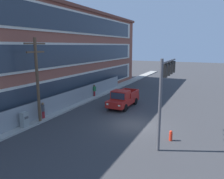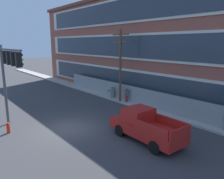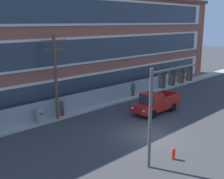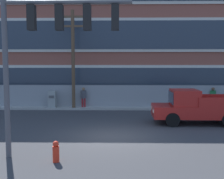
{
  "view_description": "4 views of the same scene",
  "coord_description": "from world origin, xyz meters",
  "views": [
    {
      "loc": [
        -17.32,
        -5.96,
        6.85
      ],
      "look_at": [
        3.92,
        3.99,
        2.11
      ],
      "focal_mm": 35.0,
      "sensor_mm": 36.0,
      "label": 1
    },
    {
      "loc": [
        13.74,
        -6.96,
        6.21
      ],
      "look_at": [
        -0.02,
        4.28,
        2.39
      ],
      "focal_mm": 35.0,
      "sensor_mm": 36.0,
      "label": 2
    },
    {
      "loc": [
        -16.23,
        -12.5,
        8.58
      ],
      "look_at": [
        -1.34,
        2.72,
        3.41
      ],
      "focal_mm": 45.0,
      "sensor_mm": 36.0,
      "label": 3
    },
    {
      "loc": [
        0.27,
        -13.35,
        3.59
      ],
      "look_at": [
        -0.05,
        2.93,
        2.03
      ],
      "focal_mm": 45.0,
      "sensor_mm": 36.0,
      "label": 4
    }
  ],
  "objects": [
    {
      "name": "ground_plane",
      "position": [
        0.0,
        0.0,
        0.0
      ],
      "size": [
        160.0,
        160.0,
        0.0
      ],
      "primitive_type": "plane",
      "color": "#38383A"
    },
    {
      "name": "sidewalk_building_side",
      "position": [
        0.0,
        8.51,
        0.08
      ],
      "size": [
        80.0,
        1.76,
        0.16
      ],
      "primitive_type": "cube",
      "color": "#9E9B93",
      "rests_on": "ground"
    },
    {
      "name": "brick_mill_building",
      "position": [
        0.99,
        14.37,
        5.82
      ],
      "size": [
        48.8,
        10.54,
        11.62
      ],
      "color": "brown",
      "rests_on": "ground"
    },
    {
      "name": "chain_link_fence",
      "position": [
        0.89,
        8.51,
        0.95
      ],
      "size": [
        29.7,
        0.06,
        1.87
      ],
      "color": "gray",
      "rests_on": "ground"
    },
    {
      "name": "traffic_signal_mast",
      "position": [
        -2.28,
        -3.03,
        4.5
      ],
      "size": [
        4.76,
        0.43,
        6.06
      ],
      "color": "#4C4C51",
      "rests_on": "ground"
    },
    {
      "name": "pickup_truck_red",
      "position": [
        4.81,
        3.06,
        0.95
      ],
      "size": [
        5.26,
        2.14,
        2.01
      ],
      "color": "#AD1E19",
      "rests_on": "ground"
    },
    {
      "name": "utility_pole_near_corner",
      "position": [
        -3.09,
        7.89,
        4.18
      ],
      "size": [
        2.34,
        0.26,
        7.51
      ],
      "color": "brown",
      "rests_on": "ground"
    },
    {
      "name": "electrical_cabinet",
      "position": [
        -4.76,
        7.97,
        0.72
      ],
      "size": [
        0.57,
        0.48,
        1.43
      ],
      "color": "#939993",
      "rests_on": "ground"
    },
    {
      "name": "pedestrian_near_cabinet",
      "position": [
        7.67,
        8.37,
        0.97
      ],
      "size": [
        0.46,
        0.39,
        1.69
      ],
      "color": "maroon",
      "rests_on": "ground"
    },
    {
      "name": "pedestrian_by_fence",
      "position": [
        -2.36,
        8.15,
        0.97
      ],
      "size": [
        0.45,
        0.46,
        1.69
      ],
      "color": "maroon",
      "rests_on": "ground"
    },
    {
      "name": "fire_hydrant",
      "position": [
        -1.96,
        -3.51,
        0.38
      ],
      "size": [
        0.24,
        0.24,
        0.78
      ],
      "color": "red",
      "rests_on": "ground"
    }
  ]
}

